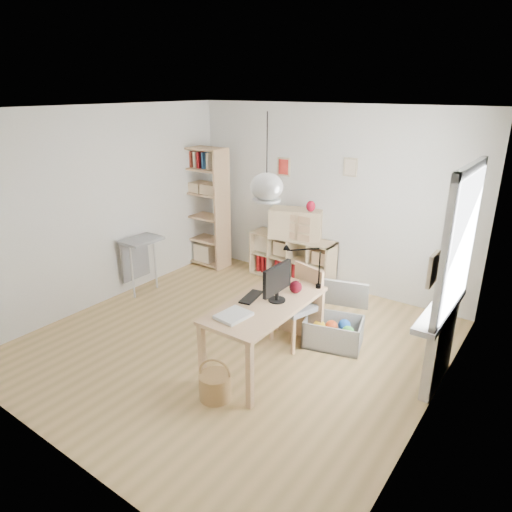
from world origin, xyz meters
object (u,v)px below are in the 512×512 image
Objects in this scene: drawer_chest at (296,224)px; desk at (266,311)px; monitor at (277,281)px; tall_bookshelf at (204,203)px; cube_shelf at (292,261)px; chair at (299,300)px; storage_chest at (335,325)px.

desk is at bearing -87.51° from drawer_chest.
desk is 2.40m from drawer_chest.
monitor is 0.60× the size of drawer_chest.
tall_bookshelf is at bearing 145.86° from monitor.
drawer_chest is at bearing -28.22° from cube_shelf.
chair is (0.04, 0.65, -0.12)m from desk.
drawer_chest reaches higher than cube_shelf.
tall_bookshelf is 2.14× the size of chair.
cube_shelf is 1.50× the size of chair.
monitor is (-0.36, -0.75, 0.75)m from storage_chest.
desk is 0.35m from monitor.
tall_bookshelf is at bearing 144.91° from storage_chest.
drawer_chest is at bearing 120.67° from storage_chest.
monitor is (0.06, 0.12, 0.32)m from desk.
drawer_chest is at bearing 139.44° from chair.
desk is at bearing -76.44° from chair.
cube_shelf is 0.65m from drawer_chest.
cube_shelf is at bearing 140.72° from chair.
monitor is at bearing -70.30° from chair.
monitor is (2.65, -1.83, -0.11)m from tall_bookshelf.
monitor is (0.03, -0.53, 0.45)m from chair.
chair is 0.70m from monitor.
cube_shelf is (-1.02, 2.23, -0.36)m from desk.
chair reaches higher than cube_shelf.
drawer_chest is (1.64, 0.24, -0.14)m from tall_bookshelf.
drawer_chest is at bearing 116.50° from monitor.
tall_bookshelf is 3.22m from monitor.
chair is at bearing -26.37° from tall_bookshelf.
tall_bookshelf is 2.98m from chair.
drawer_chest is (-1.37, 1.32, 0.72)m from storage_chest.
tall_bookshelf is at bearing -169.81° from cube_shelf.
desk is at bearing -37.01° from tall_bookshelf.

